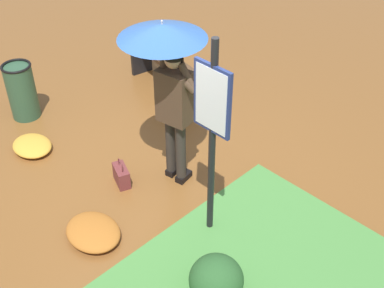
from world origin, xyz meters
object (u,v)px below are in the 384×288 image
object	(u,v)px
park_bench	(166,65)
info_sign_post	(212,122)
person_with_umbrella	(168,65)
handbag	(121,175)
trash_bin	(22,91)

from	to	relation	value
park_bench	info_sign_post	bearing A→B (deg)	146.38
person_with_umbrella	handbag	distance (m)	1.56
info_sign_post	handbag	xyz separation A→B (m)	(1.28, 0.21, -1.32)
trash_bin	person_with_umbrella	bearing A→B (deg)	-166.21
handbag	park_bench	bearing A→B (deg)	-55.81
person_with_umbrella	trash_bin	xyz separation A→B (m)	(2.46, 0.60, -1.13)
handbag	park_bench	distance (m)	2.35
person_with_umbrella	info_sign_post	distance (m)	1.03
person_with_umbrella	park_bench	xyz separation A→B (m)	(1.62, -1.39, -1.15)
person_with_umbrella	trash_bin	bearing A→B (deg)	13.79
person_with_umbrella	info_sign_post	xyz separation A→B (m)	(-0.97, 0.33, -0.11)
person_with_umbrella	trash_bin	world-z (taller)	person_with_umbrella
info_sign_post	park_bench	bearing A→B (deg)	-33.62
handbag	trash_bin	world-z (taller)	trash_bin
handbag	park_bench	size ratio (longest dim) A/B	0.26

